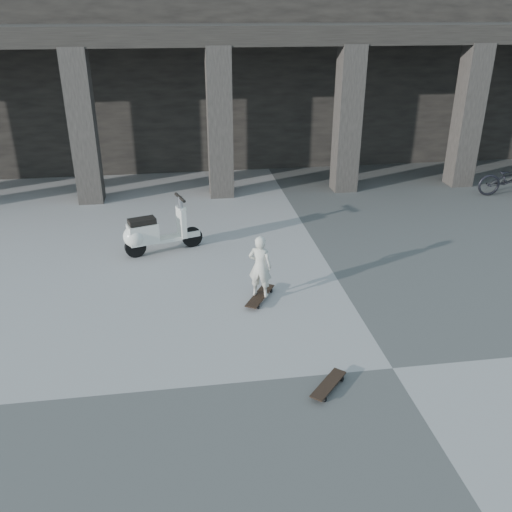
{
  "coord_description": "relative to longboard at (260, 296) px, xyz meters",
  "views": [
    {
      "loc": [
        -2.97,
        -6.22,
        4.87
      ],
      "look_at": [
        -1.63,
        2.84,
        0.65
      ],
      "focal_mm": 38.0,
      "sensor_mm": 36.0,
      "label": 1
    }
  ],
  "objects": [
    {
      "name": "skateboard_spare",
      "position": [
        0.56,
        -2.66,
        -0.0
      ],
      "size": [
        0.66,
        0.7,
        0.09
      ],
      "rotation": [
        0.0,
        0.0,
        0.84
      ],
      "color": "black",
      "rests_on": "ground"
    },
    {
      "name": "longboard",
      "position": [
        0.0,
        0.0,
        0.0
      ],
      "size": [
        0.66,
        0.92,
        0.09
      ],
      "rotation": [
        0.0,
        0.0,
        1.04
      ],
      "color": "black",
      "rests_on": "ground"
    },
    {
      "name": "child",
      "position": [
        -0.0,
        0.0,
        0.6
      ],
      "size": [
        0.5,
        0.43,
        1.16
      ],
      "primitive_type": "imported",
      "rotation": [
        0.0,
        0.0,
        2.72
      ],
      "color": "beige",
      "rests_on": "longboard"
    },
    {
      "name": "bicycle",
      "position": [
        7.91,
        4.96,
        0.4
      ],
      "size": [
        1.87,
        0.81,
        0.96
      ],
      "primitive_type": "imported",
      "rotation": [
        0.0,
        0.0,
        1.47
      ],
      "color": "black",
      "rests_on": "ground"
    },
    {
      "name": "colonnade",
      "position": [
        1.63,
        11.43,
        2.96
      ],
      "size": [
        28.0,
        8.82,
        6.0
      ],
      "color": "black",
      "rests_on": "ground"
    },
    {
      "name": "scooter",
      "position": [
        -2.02,
        2.34,
        0.4
      ],
      "size": [
        1.68,
        0.83,
        1.21
      ],
      "rotation": [
        0.0,
        0.0,
        0.31
      ],
      "color": "black",
      "rests_on": "ground"
    },
    {
      "name": "ground",
      "position": [
        1.63,
        -2.34,
        -0.07
      ],
      "size": [
        90.0,
        90.0,
        0.0
      ],
      "primitive_type": "plane",
      "color": "#4A4A48",
      "rests_on": "ground"
    }
  ]
}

